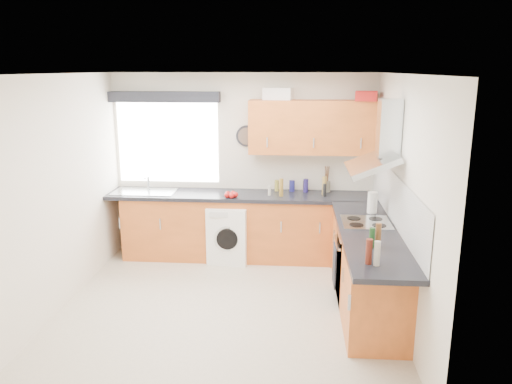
# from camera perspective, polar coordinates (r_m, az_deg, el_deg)

# --- Properties ---
(ground_plane) EXTENTS (3.60, 3.60, 0.00)m
(ground_plane) POSITION_cam_1_polar(r_m,az_deg,el_deg) (5.64, -3.29, -13.00)
(ground_plane) COLOR beige
(ceiling) EXTENTS (3.60, 3.60, 0.02)m
(ceiling) POSITION_cam_1_polar(r_m,az_deg,el_deg) (5.02, -3.69, 13.33)
(ceiling) COLOR white
(ceiling) RESTS_ON wall_back
(wall_back) EXTENTS (3.60, 0.02, 2.50)m
(wall_back) POSITION_cam_1_polar(r_m,az_deg,el_deg) (6.93, -1.46, 3.13)
(wall_back) COLOR silver
(wall_back) RESTS_ON ground_plane
(wall_front) EXTENTS (3.60, 0.02, 2.50)m
(wall_front) POSITION_cam_1_polar(r_m,az_deg,el_deg) (3.50, -7.51, -8.01)
(wall_front) COLOR silver
(wall_front) RESTS_ON ground_plane
(wall_left) EXTENTS (0.02, 3.60, 2.50)m
(wall_left) POSITION_cam_1_polar(r_m,az_deg,el_deg) (5.72, -21.65, -0.21)
(wall_left) COLOR silver
(wall_left) RESTS_ON ground_plane
(wall_right) EXTENTS (0.02, 3.60, 2.50)m
(wall_right) POSITION_cam_1_polar(r_m,az_deg,el_deg) (5.26, 16.35, -0.96)
(wall_right) COLOR silver
(wall_right) RESTS_ON ground_plane
(window) EXTENTS (1.40, 0.02, 1.10)m
(window) POSITION_cam_1_polar(r_m,az_deg,el_deg) (7.06, -10.03, 5.59)
(window) COLOR white
(window) RESTS_ON wall_back
(window_blind) EXTENTS (1.50, 0.18, 0.14)m
(window_blind) POSITION_cam_1_polar(r_m,az_deg,el_deg) (6.91, -10.44, 10.65)
(window_blind) COLOR black
(window_blind) RESTS_ON wall_back
(splashback) EXTENTS (0.01, 3.00, 0.54)m
(splashback) POSITION_cam_1_polar(r_m,az_deg,el_deg) (5.56, 15.58, -0.86)
(splashback) COLOR white
(splashback) RESTS_ON wall_right
(base_cab_back) EXTENTS (3.00, 0.58, 0.86)m
(base_cab_back) POSITION_cam_1_polar(r_m,az_deg,el_deg) (6.87, -2.49, -4.05)
(base_cab_back) COLOR #B15520
(base_cab_back) RESTS_ON ground_plane
(base_cab_corner) EXTENTS (0.60, 0.60, 0.86)m
(base_cab_corner) POSITION_cam_1_polar(r_m,az_deg,el_deg) (6.86, 10.92, -4.32)
(base_cab_corner) COLOR #B15520
(base_cab_corner) RESTS_ON ground_plane
(base_cab_right) EXTENTS (0.58, 2.10, 0.86)m
(base_cab_right) POSITION_cam_1_polar(r_m,az_deg,el_deg) (5.61, 12.53, -8.64)
(base_cab_right) COLOR #B15520
(base_cab_right) RESTS_ON ground_plane
(worktop_back) EXTENTS (3.60, 0.62, 0.05)m
(worktop_back) POSITION_cam_1_polar(r_m,az_deg,el_deg) (6.72, -1.70, -0.40)
(worktop_back) COLOR black
(worktop_back) RESTS_ON base_cab_back
(worktop_right) EXTENTS (0.62, 2.42, 0.05)m
(worktop_right) POSITION_cam_1_polar(r_m,az_deg,el_deg) (5.31, 12.90, -4.72)
(worktop_right) COLOR black
(worktop_right) RESTS_ON base_cab_right
(sink) EXTENTS (0.84, 0.46, 0.10)m
(sink) POSITION_cam_1_polar(r_m,az_deg,el_deg) (6.97, -12.64, 0.33)
(sink) COLOR silver
(sink) RESTS_ON worktop_back
(oven) EXTENTS (0.56, 0.58, 0.85)m
(oven) POSITION_cam_1_polar(r_m,az_deg,el_deg) (5.74, 12.22, -8.11)
(oven) COLOR black
(oven) RESTS_ON ground_plane
(hob_plate) EXTENTS (0.52, 0.52, 0.01)m
(hob_plate) POSITION_cam_1_polar(r_m,az_deg,el_deg) (5.58, 12.48, -3.42)
(hob_plate) COLOR silver
(hob_plate) RESTS_ON worktop_right
(extractor_hood) EXTENTS (0.52, 0.78, 0.66)m
(extractor_hood) POSITION_cam_1_polar(r_m,az_deg,el_deg) (5.41, 14.01, 5.23)
(extractor_hood) COLOR silver
(extractor_hood) RESTS_ON wall_right
(upper_cabinets) EXTENTS (1.70, 0.35, 0.70)m
(upper_cabinets) POSITION_cam_1_polar(r_m,az_deg,el_deg) (6.65, 6.60, 7.37)
(upper_cabinets) COLOR #B15520
(upper_cabinets) RESTS_ON wall_back
(washing_machine) EXTENTS (0.57, 0.56, 0.77)m
(washing_machine) POSITION_cam_1_polar(r_m,az_deg,el_deg) (6.79, -3.02, -4.66)
(washing_machine) COLOR white
(washing_machine) RESTS_ON ground_plane
(wall_clock) EXTENTS (0.29, 0.04, 0.29)m
(wall_clock) POSITION_cam_1_polar(r_m,az_deg,el_deg) (6.83, -1.09, 6.40)
(wall_clock) COLOR black
(wall_clock) RESTS_ON wall_back
(casserole) EXTENTS (0.41, 0.33, 0.15)m
(casserole) POSITION_cam_1_polar(r_m,az_deg,el_deg) (6.71, 2.57, 11.17)
(casserole) COLOR white
(casserole) RESTS_ON upper_cabinets
(storage_box) EXTENTS (0.30, 0.27, 0.12)m
(storage_box) POSITION_cam_1_polar(r_m,az_deg,el_deg) (6.57, 12.51, 10.66)
(storage_box) COLOR #B31915
(storage_box) RESTS_ON upper_cabinets
(utensil_pot) EXTENTS (0.12, 0.12, 0.15)m
(utensil_pot) POSITION_cam_1_polar(r_m,az_deg,el_deg) (6.87, 8.05, 0.62)
(utensil_pot) COLOR #75705C
(utensil_pot) RESTS_ON worktop_back
(kitchen_roll) EXTENTS (0.14, 0.14, 0.25)m
(kitchen_roll) POSITION_cam_1_polar(r_m,az_deg,el_deg) (5.96, 13.15, -1.18)
(kitchen_roll) COLOR white
(kitchen_roll) RESTS_ON worktop_right
(tomato_cluster) EXTENTS (0.18, 0.18, 0.07)m
(tomato_cluster) POSITION_cam_1_polar(r_m,az_deg,el_deg) (6.53, -2.89, -0.30)
(tomato_cluster) COLOR #AB1110
(tomato_cluster) RESTS_ON worktop_back
(jar_0) EXTENTS (0.06, 0.06, 0.15)m
(jar_0) POSITION_cam_1_polar(r_m,az_deg,el_deg) (6.85, 5.61, 0.67)
(jar_0) COLOR #3E2C22
(jar_0) RESTS_ON worktop_back
(jar_1) EXTENTS (0.08, 0.08, 0.15)m
(jar_1) POSITION_cam_1_polar(r_m,az_deg,el_deg) (6.85, 4.14, 0.70)
(jar_1) COLOR navy
(jar_1) RESTS_ON worktop_back
(jar_2) EXTENTS (0.06, 0.06, 0.15)m
(jar_2) POSITION_cam_1_polar(r_m,az_deg,el_deg) (6.86, 2.38, 0.74)
(jar_2) COLOR olive
(jar_2) RESTS_ON worktop_back
(jar_3) EXTENTS (0.04, 0.04, 0.12)m
(jar_3) POSITION_cam_1_polar(r_m,az_deg,el_deg) (6.62, 1.56, 0.13)
(jar_3) COLOR #AEA695
(jar_3) RESTS_ON worktop_back
(jar_4) EXTENTS (0.05, 0.05, 0.24)m
(jar_4) POSITION_cam_1_polar(r_m,az_deg,el_deg) (6.57, 2.90, 0.52)
(jar_4) COLOR olive
(jar_4) RESTS_ON worktop_back
(jar_5) EXTENTS (0.07, 0.07, 0.18)m
(jar_5) POSITION_cam_1_polar(r_m,az_deg,el_deg) (6.82, 5.71, 0.74)
(jar_5) COLOR #211854
(jar_5) RESTS_ON worktop_back
(jar_6) EXTENTS (0.06, 0.06, 0.24)m
(jar_6) POSITION_cam_1_polar(r_m,az_deg,el_deg) (6.71, 7.81, 0.73)
(jar_6) COLOR olive
(jar_6) RESTS_ON worktop_back
(jar_7) EXTENTS (0.04, 0.04, 0.17)m
(jar_7) POSITION_cam_1_polar(r_m,az_deg,el_deg) (6.61, 7.84, 0.20)
(jar_7) COLOR black
(jar_7) RESTS_ON worktop_back
(bottle_0) EXTENTS (0.05, 0.05, 0.19)m
(bottle_0) POSITION_cam_1_polar(r_m,az_deg,el_deg) (4.82, 13.11, -5.12)
(bottle_0) COLOR #143A16
(bottle_0) RESTS_ON worktop_right
(bottle_1) EXTENTS (0.05, 0.05, 0.22)m
(bottle_1) POSITION_cam_1_polar(r_m,az_deg,el_deg) (4.40, 13.67, -6.84)
(bottle_1) COLOR #A89E8F
(bottle_1) RESTS_ON worktop_right
(bottle_2) EXTENTS (0.05, 0.05, 0.23)m
(bottle_2) POSITION_cam_1_polar(r_m,az_deg,el_deg) (4.87, 13.79, -4.78)
(bottle_2) COLOR brown
(bottle_2) RESTS_ON worktop_right
(bottle_3) EXTENTS (0.06, 0.06, 0.22)m
(bottle_3) POSITION_cam_1_polar(r_m,az_deg,el_deg) (4.42, 12.78, -6.66)
(bottle_3) COLOR #521B11
(bottle_3) RESTS_ON worktop_right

